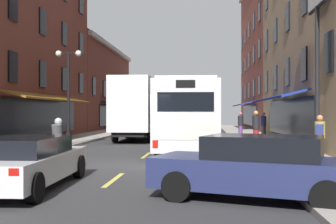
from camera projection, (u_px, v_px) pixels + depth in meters
ground_plane at (135, 165)px, 14.88m from camera, size 34.80×80.00×0.10m
lane_centre_dashes at (134, 165)px, 14.63m from camera, size 0.14×73.90×0.01m
sidewalk_right at (303, 164)px, 14.39m from camera, size 3.00×80.00×0.14m
billboard_sign at (317, 20)px, 16.82m from camera, size 0.40×2.40×7.35m
transit_bus at (187, 115)px, 20.98m from camera, size 2.92×12.00×3.24m
box_truck at (137, 109)px, 27.13m from camera, size 2.52×7.63×3.98m
sedan_near at (26, 162)px, 10.09m from camera, size 2.02×4.79×1.26m
sedan_mid at (257, 167)px, 8.78m from camera, size 4.65×3.00×1.36m
motorcycle_rider at (58, 145)px, 14.61m from camera, size 0.62×2.07×1.66m
pedestrian_near at (320, 136)px, 14.75m from camera, size 0.40×0.52×1.62m
pedestrian_mid at (264, 125)px, 26.86m from camera, size 0.36×0.36×1.71m
pedestrian_far at (256, 128)px, 20.96m from camera, size 0.36×0.36×1.79m
pedestrian_rear at (241, 124)px, 28.09m from camera, size 0.36×0.36×1.72m
street_lamp_twin at (68, 92)px, 22.44m from camera, size 1.42×0.32×5.05m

